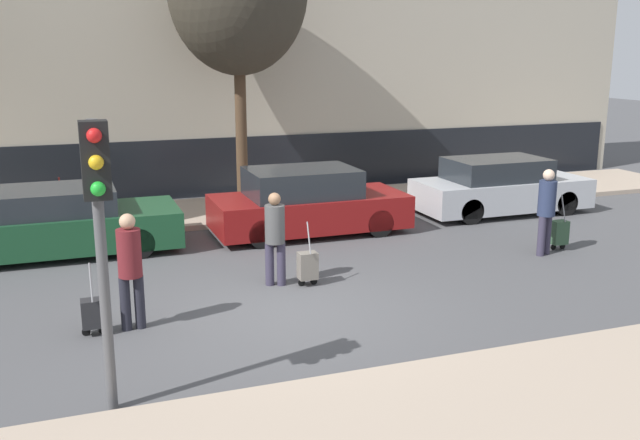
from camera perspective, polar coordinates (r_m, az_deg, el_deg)
name	(u,v)px	position (r m, az deg, el deg)	size (l,w,h in m)	color
ground_plane	(291,311)	(11.11, -2.35, -7.29)	(80.00, 80.00, 0.00)	#4C4C4F
sidewalk_near	(398,424)	(7.92, 6.26, -15.93)	(28.00, 2.50, 0.12)	tan
sidewalk_far	(204,212)	(17.63, -9.30, 0.60)	(28.00, 3.00, 0.12)	tan
parked_car_0	(56,223)	(14.87, -20.35, -0.22)	(4.61, 1.89, 1.33)	#194728
parked_car_1	(307,203)	(15.55, -1.03, 1.35)	(4.22, 1.85, 1.44)	maroon
parked_car_2	(500,187)	(18.04, 14.20, 2.55)	(4.27, 1.73, 1.37)	#B7BABF
pedestrian_left	(130,264)	(10.47, -14.96, -3.45)	(0.35, 0.34, 1.71)	#23232D
trolley_left	(93,313)	(10.61, -17.69, -7.13)	(0.34, 0.29, 1.07)	#262628
pedestrian_center	(275,234)	(12.05, -3.62, -1.09)	(0.34, 0.34, 1.62)	#383347
trolley_center	(308,266)	(12.16, -1.00, -3.68)	(0.34, 0.29, 1.13)	slate
pedestrian_right	(546,207)	(14.50, 17.66, 1.02)	(0.34, 0.34, 1.70)	#383347
trolley_right	(559,233)	(15.10, 18.58, -0.96)	(0.34, 0.29, 1.14)	#335138
traffic_light	(99,209)	(7.72, -17.29, 0.84)	(0.28, 0.47, 3.25)	#515154
parked_bicycle	(69,202)	(17.55, -19.41, 1.39)	(1.77, 0.06, 0.96)	black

